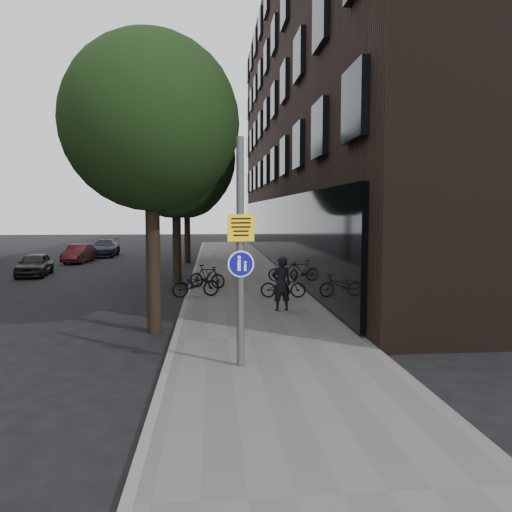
{
  "coord_description": "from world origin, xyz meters",
  "views": [
    {
      "loc": [
        -1.1,
        -8.26,
        3.1
      ],
      "look_at": [
        -0.03,
        3.93,
        2.0
      ],
      "focal_mm": 35.0,
      "sensor_mm": 36.0,
      "label": 1
    }
  ],
  "objects": [
    {
      "name": "parked_car_near",
      "position": [
        -9.61,
        16.36,
        0.55
      ],
      "size": [
        1.62,
        3.35,
        1.1
      ],
      "primitive_type": "imported",
      "rotation": [
        0.0,
        0.0,
        0.1
      ],
      "color": "black",
      "rests_on": "ground"
    },
    {
      "name": "signpost",
      "position": [
        -0.58,
        1.16,
        2.32
      ],
      "size": [
        0.51,
        0.15,
        4.37
      ],
      "rotation": [
        0.0,
        0.0,
        0.09
      ],
      "color": "#595B5E",
      "rests_on": "sidewalk"
    },
    {
      "name": "curb_edge",
      "position": [
        -2.0,
        10.0,
        0.07
      ],
      "size": [
        0.15,
        60.0,
        0.13
      ],
      "primitive_type": "cube",
      "color": "slate",
      "rests_on": "ground"
    },
    {
      "name": "street_tree_far",
      "position": [
        -2.53,
        22.14,
        5.11
      ],
      "size": [
        5.0,
        5.0,
        7.8
      ],
      "color": "black",
      "rests_on": "ground"
    },
    {
      "name": "parked_bike_curb_near",
      "position": [
        -1.69,
        9.06,
        0.56
      ],
      "size": [
        1.77,
        1.05,
        0.88
      ],
      "primitive_type": "imported",
      "rotation": [
        0.0,
        0.0,
        1.87
      ],
      "color": "black",
      "rests_on": "sidewalk"
    },
    {
      "name": "sidewalk",
      "position": [
        0.25,
        10.0,
        0.06
      ],
      "size": [
        4.5,
        60.0,
        0.12
      ],
      "primitive_type": "cube",
      "color": "#5F5D58",
      "rests_on": "ground"
    },
    {
      "name": "parked_car_mid",
      "position": [
        -9.16,
        22.63,
        0.55
      ],
      "size": [
        1.39,
        3.39,
        1.09
      ],
      "primitive_type": "imported",
      "rotation": [
        0.0,
        0.0,
        -0.07
      ],
      "color": "#51171D",
      "rests_on": "ground"
    },
    {
      "name": "street_tree_near",
      "position": [
        -2.53,
        4.64,
        5.11
      ],
      "size": [
        4.4,
        4.4,
        7.5
      ],
      "color": "black",
      "rests_on": "ground"
    },
    {
      "name": "building_right_dark_brick",
      "position": [
        8.5,
        22.0,
        9.0
      ],
      "size": [
        12.0,
        40.0,
        18.0
      ],
      "primitive_type": "cube",
      "color": "black",
      "rests_on": "ground"
    },
    {
      "name": "pedestrian",
      "position": [
        0.95,
        6.42,
        0.94
      ],
      "size": [
        0.65,
        0.47,
        1.63
      ],
      "primitive_type": "imported",
      "rotation": [
        0.0,
        0.0,
        3.29
      ],
      "color": "black",
      "rests_on": "sidewalk"
    },
    {
      "name": "street_tree_mid",
      "position": [
        -2.53,
        13.14,
        5.11
      ],
      "size": [
        5.0,
        5.0,
        7.8
      ],
      "color": "black",
      "rests_on": "ground"
    },
    {
      "name": "parked_bike_facade_near",
      "position": [
        1.33,
        8.65,
        0.53
      ],
      "size": [
        1.61,
        0.71,
        0.82
      ],
      "primitive_type": "imported",
      "rotation": [
        0.0,
        0.0,
        1.46
      ],
      "color": "black",
      "rests_on": "sidewalk"
    },
    {
      "name": "parked_bike_curb_far",
      "position": [
        -1.31,
        11.03,
        0.57
      ],
      "size": [
        1.53,
        1.03,
        0.9
      ],
      "primitive_type": "imported",
      "rotation": [
        0.0,
        0.0,
        1.12
      ],
      "color": "black",
      "rests_on": "sidewalk"
    },
    {
      "name": "parked_car_far",
      "position": [
        -8.5,
        26.81,
        0.59
      ],
      "size": [
        1.74,
        4.07,
        1.17
      ],
      "primitive_type": "imported",
      "rotation": [
        0.0,
        0.0,
        0.03
      ],
      "color": "#1B2131",
      "rests_on": "ground"
    },
    {
      "name": "parked_bike_facade_far",
      "position": [
        2.0,
        12.52,
        0.57
      ],
      "size": [
        1.54,
        0.56,
        0.9
      ],
      "primitive_type": "imported",
      "rotation": [
        0.0,
        0.0,
        1.48
      ],
      "color": "black",
      "rests_on": "sidewalk"
    },
    {
      "name": "ground",
      "position": [
        0.0,
        0.0,
        0.0
      ],
      "size": [
        120.0,
        120.0,
        0.0
      ],
      "primitive_type": "plane",
      "color": "black",
      "rests_on": "ground"
    }
  ]
}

